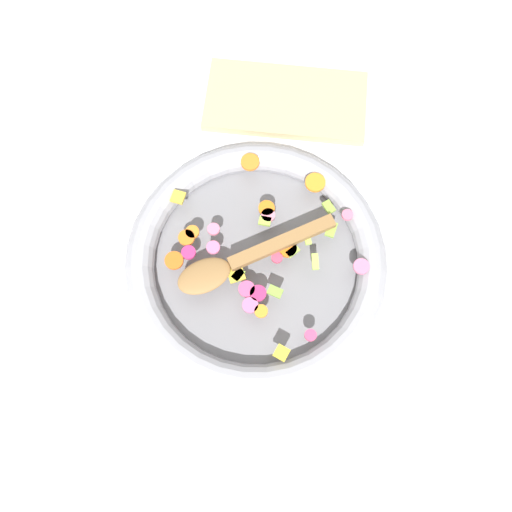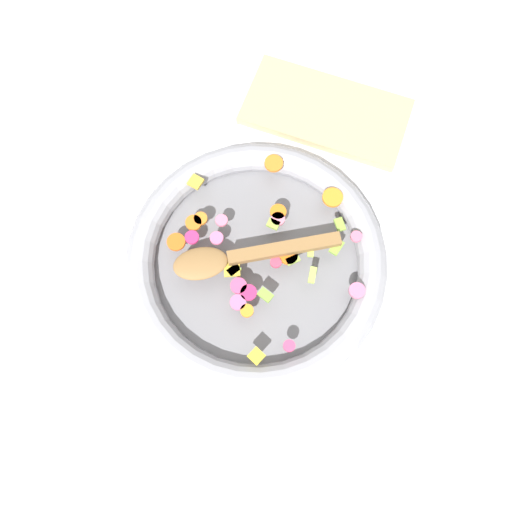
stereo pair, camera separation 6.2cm
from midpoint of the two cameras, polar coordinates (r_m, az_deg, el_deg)
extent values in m
plane|color=silver|center=(0.88, -2.01, -1.25)|extent=(4.00, 4.00, 0.00)
cylinder|color=slate|center=(0.87, -2.02, -1.13)|extent=(0.40, 0.40, 0.01)
torus|color=#9E9EA5|center=(0.85, -2.07, -0.76)|extent=(0.45, 0.45, 0.05)
cylinder|color=orange|center=(0.86, -0.85, 5.24)|extent=(0.04, 0.04, 0.01)
cylinder|color=orange|center=(0.85, -9.35, 2.49)|extent=(0.03, 0.03, 0.01)
cylinder|color=orange|center=(0.84, -11.43, -0.75)|extent=(0.04, 0.04, 0.01)
cylinder|color=orange|center=(0.80, -1.63, -6.59)|extent=(0.03, 0.03, 0.01)
cylinder|color=orange|center=(0.85, -10.02, 1.84)|extent=(0.03, 0.03, 0.01)
cylinder|color=orange|center=(0.83, 1.52, 0.62)|extent=(0.04, 0.04, 0.01)
cylinder|color=orange|center=(0.90, -2.68, 10.47)|extent=(0.04, 0.04, 0.01)
cylinder|color=orange|center=(0.88, 4.78, 8.15)|extent=(0.04, 0.04, 0.01)
cube|color=#9BC43F|center=(0.82, -4.22, -2.40)|extent=(0.02, 0.03, 0.01)
cube|color=#B2D654|center=(0.83, 4.68, -0.70)|extent=(0.01, 0.03, 0.01)
cube|color=#AFD752|center=(0.84, 3.75, 2.09)|extent=(0.02, 0.03, 0.01)
cube|color=#89B841|center=(0.85, 6.55, 2.81)|extent=(0.02, 0.03, 0.01)
cube|color=#8DB341|center=(0.86, 6.29, 5.35)|extent=(0.03, 0.03, 0.01)
cube|color=#83B140|center=(0.81, 0.01, -4.35)|extent=(0.03, 0.02, 0.01)
cube|color=#97BA46|center=(0.85, -1.06, 3.78)|extent=(0.02, 0.02, 0.01)
cube|color=#9BBB48|center=(0.83, 2.09, 0.27)|extent=(0.03, 0.02, 0.01)
cylinder|color=pink|center=(0.85, -6.96, 2.83)|extent=(0.03, 0.03, 0.01)
cylinder|color=#DD4471|center=(0.80, 4.04, -9.28)|extent=(0.03, 0.03, 0.01)
cylinder|color=pink|center=(0.83, 9.87, -1.69)|extent=(0.03, 0.03, 0.01)
cylinder|color=#D22F6E|center=(0.84, -9.80, 0.16)|extent=(0.03, 0.03, 0.01)
cylinder|color=#E44D80|center=(0.81, -3.25, -4.04)|extent=(0.04, 0.04, 0.01)
cylinder|color=pink|center=(0.85, -0.68, 4.44)|extent=(0.03, 0.03, 0.01)
cylinder|color=pink|center=(0.81, -3.14, -5.86)|extent=(0.03, 0.03, 0.01)
cylinder|color=pink|center=(0.83, -9.24, -2.80)|extent=(0.04, 0.04, 0.01)
cylinder|color=#CF2D66|center=(0.81, -1.95, -4.53)|extent=(0.03, 0.03, 0.01)
cylinder|color=pink|center=(0.86, 8.39, 4.43)|extent=(0.02, 0.02, 0.01)
cylinder|color=pink|center=(0.84, -7.02, 0.73)|extent=(0.03, 0.03, 0.01)
cylinder|color=#D8405E|center=(0.83, 0.28, -0.43)|extent=(0.03, 0.03, 0.01)
cube|color=gold|center=(0.88, -10.90, 6.41)|extent=(0.03, 0.03, 0.01)
cube|color=yellow|center=(0.79, 0.67, -11.27)|extent=(0.03, 0.03, 0.01)
cube|color=gold|center=(0.82, -4.47, -2.29)|extent=(0.04, 0.04, 0.01)
cube|color=olive|center=(0.82, 0.86, 1.33)|extent=(0.17, 0.12, 0.01)
ellipsoid|color=olive|center=(0.81, -8.12, -2.52)|extent=(0.11, 0.09, 0.01)
cube|color=tan|center=(1.02, 1.60, 17.09)|extent=(0.31, 0.16, 0.02)
camera|label=1|loc=(0.03, -92.15, -6.55)|focal=35.00mm
camera|label=2|loc=(0.03, 87.85, 6.55)|focal=35.00mm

